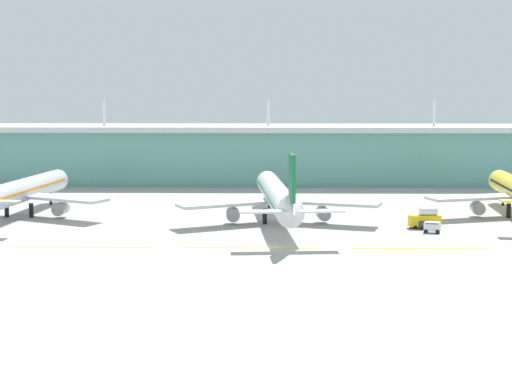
{
  "coord_description": "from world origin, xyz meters",
  "views": [
    {
      "loc": [
        1.06,
        -148.88,
        30.42
      ],
      "look_at": [
        -2.67,
        32.89,
        7.0
      ],
      "focal_mm": 52.87,
      "sensor_mm": 36.0,
      "label": 1
    }
  ],
  "objects": [
    {
      "name": "baggage_cart",
      "position": [
        36.83,
        16.78,
        1.26
      ],
      "size": [
        3.93,
        2.74,
        2.48
      ],
      "color": "silver",
      "rests_on": "ground"
    },
    {
      "name": "airliner_near",
      "position": [
        -62.07,
        37.71,
        6.44
      ],
      "size": [
        48.63,
        59.54,
        18.9
      ],
      "color": "#ADB2BC",
      "rests_on": "ground"
    },
    {
      "name": "taxiway_stripe_mid_east",
      "position": [
        31.0,
        -0.67,
        0.02
      ],
      "size": [
        28.0,
        0.7,
        0.04
      ],
      "primitive_type": "cube",
      "color": "yellow",
      "rests_on": "ground"
    },
    {
      "name": "ground_plane",
      "position": [
        0.0,
        0.0,
        0.0
      ],
      "size": [
        600.0,
        600.0,
        0.0
      ],
      "primitive_type": "plane",
      "color": "#A8A59E"
    },
    {
      "name": "taxiway_stripe_mid_west",
      "position": [
        -37.0,
        -0.67,
        0.02
      ],
      "size": [
        28.0,
        0.7,
        0.04
      ],
      "primitive_type": "cube",
      "color": "yellow",
      "rests_on": "ground"
    },
    {
      "name": "fuel_truck",
      "position": [
        36.52,
        22.69,
        2.26
      ],
      "size": [
        7.41,
        3.26,
        4.95
      ],
      "color": "gold",
      "rests_on": "ground"
    },
    {
      "name": "terminal_building",
      "position": [
        -0.0,
        113.09,
        10.2
      ],
      "size": [
        288.0,
        34.0,
        28.98
      ],
      "color": "#5B9E93",
      "rests_on": "ground"
    },
    {
      "name": "pushback_tug",
      "position": [
        35.23,
        22.36,
        1.1
      ],
      "size": [
        4.83,
        4.78,
        1.85
      ],
      "color": "#333842",
      "rests_on": "ground"
    },
    {
      "name": "taxiway_stripe_centre",
      "position": [
        -3.0,
        -0.67,
        0.02
      ],
      "size": [
        28.0,
        0.7,
        0.04
      ],
      "primitive_type": "cube",
      "color": "yellow",
      "rests_on": "ground"
    },
    {
      "name": "airliner_middle",
      "position": [
        2.58,
        29.58,
        6.46
      ],
      "size": [
        48.62,
        69.63,
        18.9
      ],
      "color": "silver",
      "rests_on": "ground"
    }
  ]
}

